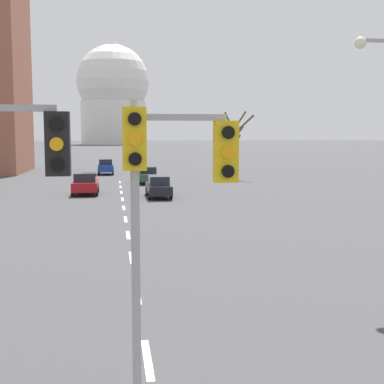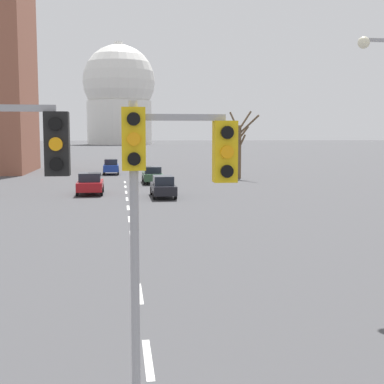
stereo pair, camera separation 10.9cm
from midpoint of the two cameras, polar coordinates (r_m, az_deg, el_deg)
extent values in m
cube|color=silver|center=(11.29, -4.43, -17.32)|extent=(0.16, 2.00, 0.01)
cube|color=silver|center=(15.52, -5.43, -10.71)|extent=(0.16, 2.00, 0.01)
cube|color=silver|center=(19.87, -5.97, -6.95)|extent=(0.16, 2.00, 0.01)
cube|color=silver|center=(24.27, -6.32, -4.55)|extent=(0.16, 2.00, 0.01)
cube|color=silver|center=(28.70, -6.56, -2.89)|extent=(0.16, 2.00, 0.01)
cube|color=silver|center=(33.15, -6.73, -1.68)|extent=(0.16, 2.00, 0.01)
cube|color=silver|center=(37.62, -6.86, -0.75)|extent=(0.16, 2.00, 0.01)
cube|color=silver|center=(42.09, -6.96, -0.02)|extent=(0.16, 2.00, 0.01)
cube|color=silver|center=(46.56, -7.05, 0.57)|extent=(0.16, 2.00, 0.01)
cube|color=silver|center=(51.05, -7.12, 1.06)|extent=(0.16, 2.00, 0.01)
cube|color=#9E9EA3|center=(8.44, -19.46, 8.45)|extent=(1.62, 0.10, 0.10)
cube|color=black|center=(8.31, -13.83, 5.01)|extent=(0.36, 0.28, 0.96)
cylinder|color=black|center=(8.14, -14.01, 7.08)|extent=(0.20, 0.06, 0.20)
cylinder|color=orange|center=(8.14, -13.95, 4.98)|extent=(0.20, 0.06, 0.20)
cylinder|color=black|center=(8.15, -13.90, 2.89)|extent=(0.20, 0.06, 0.20)
cylinder|color=#9E9EA3|center=(8.48, -5.74, -7.47)|extent=(0.14, 0.14, 5.01)
cube|color=yellow|center=(8.24, -5.89, 5.65)|extent=(0.36, 0.28, 0.96)
cylinder|color=black|center=(8.07, -5.87, 7.76)|extent=(0.20, 0.06, 0.20)
cylinder|color=orange|center=(8.07, -5.85, 5.64)|extent=(0.20, 0.06, 0.20)
cylinder|color=black|center=(8.08, -5.82, 3.53)|extent=(0.20, 0.06, 0.20)
cube|color=#9E9EA3|center=(8.30, -0.94, 7.97)|extent=(1.43, 0.10, 0.10)
cube|color=yellow|center=(8.41, 3.90, 4.32)|extent=(0.36, 0.28, 0.96)
cylinder|color=black|center=(8.24, 4.16, 6.35)|extent=(0.20, 0.06, 0.20)
cylinder|color=orange|center=(8.25, 4.14, 4.28)|extent=(0.20, 0.06, 0.20)
cylinder|color=black|center=(8.26, 4.13, 2.22)|extent=(0.20, 0.06, 0.20)
sphere|color=#F2EAC6|center=(17.27, 18.03, 14.92)|extent=(0.36, 0.36, 0.36)
cube|color=black|center=(38.50, -3.02, 0.37)|extent=(1.61, 4.49, 0.64)
cube|color=#1E232D|center=(38.22, -3.00, 1.28)|extent=(1.36, 2.16, 0.62)
cylinder|color=black|center=(39.86, -4.27, 0.10)|extent=(0.18, 0.61, 0.61)
cylinder|color=black|center=(39.98, -2.11, 0.13)|extent=(0.18, 0.61, 0.61)
cylinder|color=black|center=(37.10, -4.00, -0.35)|extent=(0.18, 0.61, 0.61)
cylinder|color=black|center=(37.22, -1.69, -0.32)|extent=(0.18, 0.61, 0.61)
cube|color=#2D4C33|center=(49.56, -4.18, 1.68)|extent=(1.74, 4.55, 0.64)
cube|color=#1E232D|center=(49.29, -4.17, 2.38)|extent=(1.48, 2.18, 0.61)
cylinder|color=black|center=(50.94, -5.20, 1.43)|extent=(0.18, 0.64, 0.64)
cylinder|color=black|center=(51.04, -3.36, 1.45)|extent=(0.18, 0.64, 0.64)
cylinder|color=black|center=(48.14, -5.05, 1.15)|extent=(0.18, 0.64, 0.64)
cylinder|color=black|center=(48.24, -3.10, 1.18)|extent=(0.18, 0.64, 0.64)
cube|color=maroon|center=(41.12, -10.72, 0.69)|extent=(1.87, 4.13, 0.67)
cube|color=#1E232D|center=(40.86, -10.75, 1.58)|extent=(1.59, 1.98, 0.64)
cylinder|color=black|center=(42.48, -11.81, 0.39)|extent=(0.18, 0.65, 0.65)
cylinder|color=black|center=(42.39, -9.43, 0.42)|extent=(0.18, 0.65, 0.65)
cylinder|color=black|center=(39.94, -12.07, 0.02)|extent=(0.18, 0.65, 0.65)
cylinder|color=black|center=(39.85, -9.54, 0.06)|extent=(0.18, 0.65, 0.65)
cube|color=navy|center=(61.21, -8.57, 2.56)|extent=(1.68, 3.95, 0.74)
cube|color=#1E232D|center=(60.97, -8.58, 3.19)|extent=(1.43, 1.90, 0.63)
cylinder|color=black|center=(62.47, -9.28, 2.28)|extent=(0.18, 0.72, 0.72)
cylinder|color=black|center=(62.45, -7.83, 2.30)|extent=(0.18, 0.72, 0.72)
cylinder|color=black|center=(60.03, -9.33, 2.12)|extent=(0.18, 0.72, 0.72)
cylinder|color=black|center=(60.01, -7.83, 2.14)|extent=(0.18, 0.72, 0.72)
cylinder|color=brown|center=(55.30, 5.03, 4.28)|extent=(0.56, 0.56, 5.43)
cylinder|color=brown|center=(54.76, 6.16, 7.18)|extent=(1.81, 1.79, 2.01)
cylinder|color=brown|center=(55.73, 5.72, 7.58)|extent=(1.58, 0.80, 2.06)
cylinder|color=brown|center=(55.71, 4.59, 7.53)|extent=(0.86, 1.22, 1.99)
cylinder|color=brown|center=(55.58, 5.57, 6.30)|extent=(1.27, 0.61, 1.44)
cylinder|color=brown|center=(54.92, 5.40, 5.35)|extent=(0.67, 1.02, 1.55)
cylinder|color=silver|center=(249.04, -7.72, 7.32)|extent=(29.42, 29.42, 19.61)
sphere|color=silver|center=(250.14, -7.79, 11.63)|extent=(32.69, 32.69, 32.69)
cylinder|color=silver|center=(251.99, -7.84, 14.96)|extent=(3.92, 3.92, 5.72)
camera|label=1|loc=(0.05, -89.67, 0.04)|focal=50.00mm
camera|label=2|loc=(0.05, 90.33, -0.04)|focal=50.00mm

